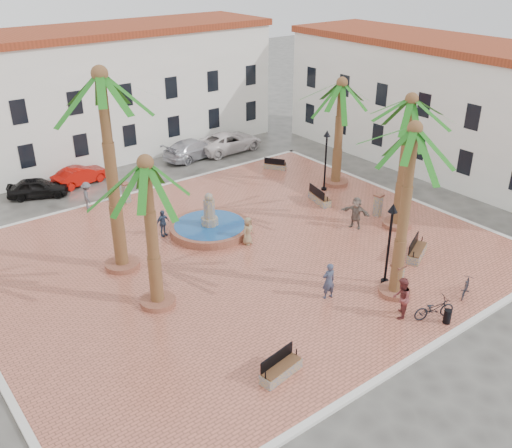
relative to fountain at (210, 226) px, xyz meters
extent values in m
plane|color=#56544F|center=(-0.12, -3.17, -0.47)|extent=(120.00, 120.00, 0.00)
cube|color=#BC654E|center=(-0.12, -3.17, -0.40)|extent=(26.00, 22.00, 0.15)
cube|color=silver|center=(-0.12, 7.83, -0.39)|extent=(26.30, 0.30, 0.16)
cube|color=silver|center=(-0.12, -14.17, -0.39)|extent=(26.30, 0.30, 0.16)
cube|color=silver|center=(12.88, -3.17, -0.39)|extent=(0.30, 22.30, 0.16)
cube|color=white|center=(-0.12, 16.83, 4.03)|extent=(30.00, 7.00, 9.00)
cube|color=maroon|center=(-0.12, 16.83, 8.78)|extent=(30.40, 7.40, 0.50)
cube|color=black|center=(-5.74, 13.35, 1.73)|extent=(1.00, 0.12, 1.60)
cube|color=black|center=(-1.99, 13.35, 1.73)|extent=(1.00, 0.12, 1.60)
cube|color=black|center=(1.76, 13.35, 1.73)|extent=(1.00, 0.12, 1.60)
cube|color=black|center=(5.51, 13.35, 1.73)|extent=(1.00, 0.12, 1.60)
cube|color=black|center=(9.26, 13.35, 1.73)|extent=(1.00, 0.12, 1.60)
cube|color=black|center=(13.01, 13.35, 1.73)|extent=(1.00, 0.12, 1.60)
cube|color=black|center=(-5.74, 13.35, 4.73)|extent=(1.00, 0.12, 1.60)
cube|color=black|center=(-1.99, 13.35, 4.73)|extent=(1.00, 0.12, 1.60)
cube|color=black|center=(1.76, 13.35, 4.73)|extent=(1.00, 0.12, 1.60)
cube|color=black|center=(5.51, 13.35, 4.73)|extent=(1.00, 0.12, 1.60)
cube|color=black|center=(9.26, 13.35, 4.73)|extent=(1.00, 0.12, 1.60)
cube|color=black|center=(13.01, 13.35, 4.73)|extent=(1.00, 0.12, 1.60)
cube|color=white|center=(19.88, -1.17, 3.78)|extent=(7.00, 26.00, 8.50)
cube|color=maroon|center=(19.88, -1.17, 8.28)|extent=(7.40, 26.40, 0.50)
cube|color=black|center=(16.42, -5.23, 1.73)|extent=(0.12, 1.00, 1.60)
cube|color=black|center=(16.42, -1.52, 1.73)|extent=(0.12, 1.00, 1.60)
cube|color=black|center=(16.42, 2.20, 1.73)|extent=(0.12, 1.00, 1.60)
cube|color=black|center=(16.42, 5.91, 1.73)|extent=(0.12, 1.00, 1.60)
cube|color=black|center=(16.42, 9.63, 1.73)|extent=(0.12, 1.00, 1.60)
cube|color=black|center=(16.42, -5.23, 4.73)|extent=(0.12, 1.00, 1.60)
cube|color=black|center=(16.42, -1.52, 4.73)|extent=(0.12, 1.00, 1.60)
cube|color=black|center=(16.42, 2.20, 4.73)|extent=(0.12, 1.00, 1.60)
cube|color=black|center=(16.42, 5.91, 4.73)|extent=(0.12, 1.00, 1.60)
cube|color=black|center=(16.42, 9.63, 4.73)|extent=(0.12, 1.00, 1.60)
cylinder|color=#9B5640|center=(0.00, 0.00, -0.10)|extent=(4.61, 4.61, 0.44)
cylinder|color=#194C8C|center=(0.00, 0.00, 0.09)|extent=(4.06, 4.06, 0.07)
cylinder|color=gray|center=(0.00, 0.00, 0.12)|extent=(0.99, 0.99, 0.88)
cylinder|color=gray|center=(0.00, 0.00, 0.99)|extent=(0.66, 0.66, 1.32)
sphere|color=gray|center=(0.00, 0.00, 1.82)|extent=(0.48, 0.48, 0.48)
cylinder|color=#9B5640|center=(-5.72, -0.60, -0.19)|extent=(1.74, 1.74, 0.26)
cylinder|color=brown|center=(-5.72, -0.60, 4.67)|extent=(0.56, 0.56, 9.46)
sphere|color=brown|center=(-5.72, -0.60, 9.40)|extent=(0.76, 0.76, 0.76)
cylinder|color=#9B5640|center=(-5.90, -4.63, -0.20)|extent=(1.61, 1.61, 0.24)
cylinder|color=brown|center=(-5.90, -4.63, 3.21)|extent=(0.52, 0.52, 6.59)
sphere|color=brown|center=(-5.90, -4.63, 6.51)|extent=(0.70, 0.70, 0.70)
cylinder|color=#9B5640|center=(3.33, -10.66, -0.21)|extent=(1.48, 1.48, 0.22)
cylinder|color=brown|center=(3.33, -10.66, 3.80)|extent=(0.48, 0.48, 7.80)
sphere|color=brown|center=(3.33, -10.66, 7.70)|extent=(0.65, 0.65, 0.65)
cylinder|color=#9B5640|center=(9.03, -6.02, -0.20)|extent=(1.64, 1.64, 0.25)
cylinder|color=brown|center=(9.03, -6.02, 3.52)|extent=(0.53, 0.53, 7.20)
sphere|color=brown|center=(9.03, -6.02, 7.12)|extent=(0.72, 0.72, 0.72)
cylinder|color=#9B5640|center=(10.77, 0.77, -0.20)|extent=(1.67, 1.67, 0.25)
cylinder|color=brown|center=(10.77, 0.77, 3.25)|extent=(0.54, 0.54, 6.65)
sphere|color=brown|center=(10.77, 0.77, 6.58)|extent=(0.73, 0.73, 0.73)
cube|color=gray|center=(-4.54, -11.79, -0.11)|extent=(1.95, 0.87, 0.42)
cube|color=#56351E|center=(-4.54, -11.79, 0.13)|extent=(1.84, 0.80, 0.06)
cube|color=black|center=(-4.58, -11.57, 0.41)|extent=(1.76, 0.34, 0.52)
cylinder|color=black|center=(-5.42, -11.93, 0.25)|extent=(0.05, 0.05, 0.31)
cylinder|color=black|center=(-3.66, -11.65, 0.25)|extent=(0.05, 0.05, 0.31)
cube|color=gray|center=(6.97, -9.09, -0.10)|extent=(2.06, 1.39, 0.44)
cube|color=#56351E|center=(6.97, -9.09, 0.15)|extent=(1.94, 1.29, 0.07)
cube|color=black|center=(6.87, -8.87, 0.45)|extent=(1.73, 0.84, 0.55)
cylinder|color=black|center=(6.12, -9.49, 0.28)|extent=(0.05, 0.05, 0.33)
cylinder|color=black|center=(7.83, -8.70, 0.28)|extent=(0.05, 0.05, 0.33)
cube|color=gray|center=(7.78, -0.83, -0.11)|extent=(1.04, 2.05, 0.44)
cube|color=#56351E|center=(7.78, -0.83, 0.14)|extent=(0.97, 1.93, 0.07)
cube|color=black|center=(7.55, -0.77, 0.44)|extent=(0.49, 1.81, 0.54)
cylinder|color=black|center=(7.56, -1.73, 0.28)|extent=(0.05, 0.05, 0.33)
cylinder|color=black|center=(8.00, 0.07, 0.28)|extent=(0.05, 0.05, 0.33)
cube|color=gray|center=(9.36, 5.56, -0.14)|extent=(1.33, 1.62, 0.36)
cube|color=#56351E|center=(9.36, 5.56, 0.06)|extent=(1.24, 1.52, 0.05)
cube|color=black|center=(9.19, 5.45, 0.31)|extent=(0.90, 1.29, 0.45)
cylinder|color=black|center=(9.79, 4.93, 0.17)|extent=(0.05, 0.05, 0.27)
cylinder|color=black|center=(8.92, 6.20, 0.17)|extent=(0.05, 0.05, 0.27)
cylinder|color=black|center=(3.69, -9.76, -0.24)|extent=(0.37, 0.37, 0.17)
cylinder|color=black|center=(3.69, -9.76, 1.65)|extent=(0.12, 0.12, 3.74)
cone|color=black|center=(3.69, -9.76, 3.68)|extent=(0.46, 0.46, 0.42)
sphere|color=beige|center=(3.69, -9.76, 3.52)|extent=(0.25, 0.25, 0.25)
cylinder|color=black|center=(9.43, 0.50, -0.24)|extent=(0.37, 0.37, 0.16)
cylinder|color=black|center=(9.43, 0.50, 1.60)|extent=(0.12, 0.12, 3.65)
cone|color=black|center=(9.43, 0.50, 3.58)|extent=(0.45, 0.45, 0.41)
sphere|color=beige|center=(9.43, 0.50, 3.43)|extent=(0.24, 0.24, 0.24)
cube|color=gray|center=(3.39, -10.67, 0.40)|extent=(0.45, 0.45, 1.44)
cube|color=#9B5640|center=(3.39, -10.67, 1.17)|extent=(0.56, 0.56, 0.11)
cube|color=gray|center=(-1.93, 6.63, 0.29)|extent=(0.44, 0.44, 1.23)
cube|color=#9B5640|center=(-1.93, 6.63, 0.95)|extent=(0.55, 0.55, 0.09)
cube|color=gray|center=(9.20, -4.38, 0.32)|extent=(0.43, 0.43, 1.28)
cube|color=#9B5640|center=(9.20, -4.38, 1.01)|extent=(0.54, 0.54, 0.10)
cylinder|color=black|center=(3.33, -13.57, 0.00)|extent=(0.33, 0.33, 0.65)
imported|color=#353D55|center=(0.60, -9.01, 0.58)|extent=(0.73, 0.56, 1.81)
imported|color=black|center=(3.14, -12.99, 0.18)|extent=(2.01, 1.33, 1.00)
imported|color=maroon|center=(2.05, -12.01, 0.64)|extent=(1.19, 1.12, 1.93)
imported|color=black|center=(5.82, -12.78, 0.13)|extent=(1.56, 0.97, 0.91)
imported|color=#937B57|center=(0.84, -2.50, 0.46)|extent=(0.89, 0.72, 1.57)
imported|color=#2F3E59|center=(-2.36, 1.16, 0.46)|extent=(0.98, 0.57, 1.56)
imported|color=#4E4D53|center=(-4.23, 7.23, 0.54)|extent=(0.89, 1.24, 1.73)
imported|color=#6F6158|center=(6.95, -4.68, 0.62)|extent=(1.17, 1.83, 1.88)
imported|color=black|center=(-5.97, 11.31, 0.17)|extent=(4.09, 2.93, 1.29)
imported|color=#AB0B04|center=(-2.90, 11.71, 0.17)|extent=(4.08, 2.04, 1.29)
imported|color=#BABAC4|center=(6.14, 11.54, 0.28)|extent=(5.46, 2.95, 1.50)
imported|color=white|center=(9.23, 11.24, 0.29)|extent=(5.61, 2.74, 1.54)
camera|label=1|loc=(-15.60, -24.62, 14.47)|focal=40.00mm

